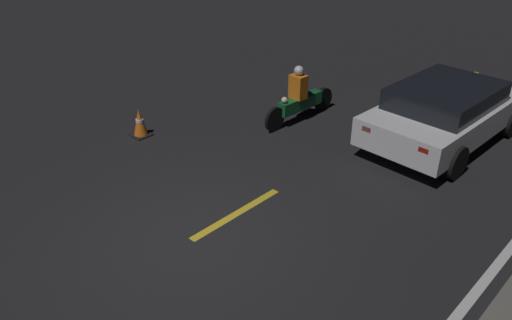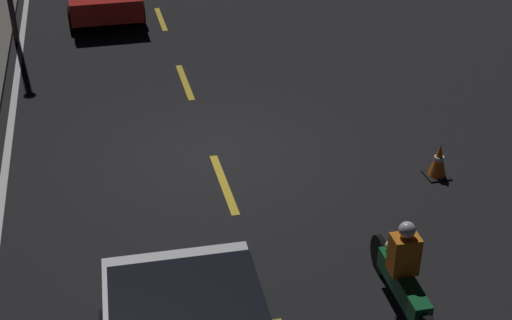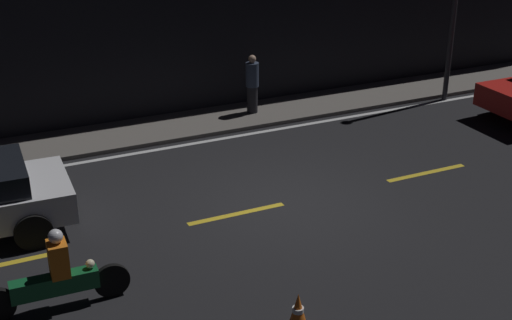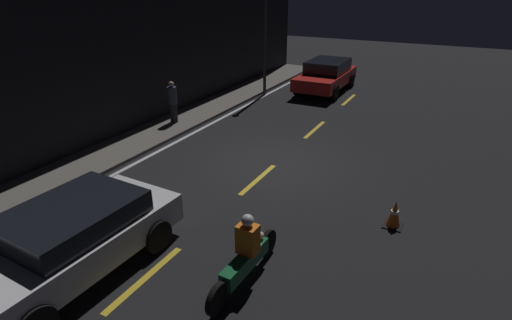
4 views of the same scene
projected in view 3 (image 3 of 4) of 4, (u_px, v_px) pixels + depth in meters
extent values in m
plane|color=black|center=(283.00, 204.00, 14.13)|extent=(56.00, 56.00, 0.00)
cube|color=#605B56|center=(197.00, 123.00, 18.14)|extent=(28.00, 1.77, 0.10)
cube|color=gold|center=(237.00, 214.00, 13.74)|extent=(2.00, 0.14, 0.01)
cube|color=gold|center=(426.00, 173.00, 15.48)|extent=(2.00, 0.14, 0.01)
cube|color=silver|center=(213.00, 140.00, 17.22)|extent=(25.20, 0.14, 0.01)
cube|color=red|center=(72.00, 194.00, 12.79)|extent=(0.07, 0.20, 0.10)
cube|color=red|center=(62.00, 169.00, 13.81)|extent=(0.07, 0.20, 0.10)
cylinder|color=black|center=(33.00, 232.00, 12.43)|extent=(0.68, 0.20, 0.67)
cylinder|color=black|center=(22.00, 189.00, 13.97)|extent=(0.68, 0.20, 0.67)
cylinder|color=black|center=(498.00, 100.00, 18.92)|extent=(0.70, 0.18, 0.69)
cylinder|color=black|center=(112.00, 281.00, 11.11)|extent=(0.57, 0.10, 0.57)
cube|color=#14592D|center=(55.00, 284.00, 10.75)|extent=(1.32, 0.29, 0.30)
sphere|color=#F2EABF|center=(90.00, 264.00, 10.85)|extent=(0.14, 0.14, 0.14)
cube|color=orange|center=(58.00, 259.00, 10.61)|extent=(0.29, 0.37, 0.55)
sphere|color=silver|center=(55.00, 236.00, 10.46)|extent=(0.22, 0.22, 0.22)
cone|color=orange|center=(298.00, 311.00, 10.30)|extent=(0.31, 0.31, 0.60)
cylinder|color=white|center=(298.00, 310.00, 10.28)|extent=(0.17, 0.17, 0.07)
cylinder|color=black|center=(252.00, 99.00, 18.62)|extent=(0.28, 0.28, 0.71)
cylinder|color=#2D384C|center=(252.00, 75.00, 18.35)|extent=(0.34, 0.34, 0.63)
sphere|color=tan|center=(252.00, 59.00, 18.19)|extent=(0.20, 0.20, 0.20)
cylinder|color=#333338|center=(455.00, 1.00, 18.91)|extent=(0.14, 0.14, 5.50)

